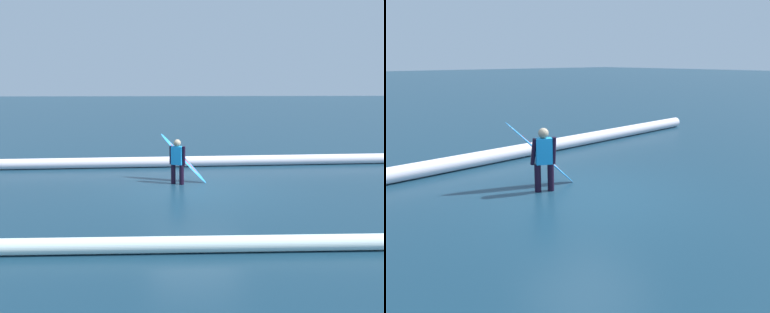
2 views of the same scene
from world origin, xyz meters
The scene contains 5 objects.
ground_plane centered at (0.00, 0.00, 0.00)m, with size 183.36×183.36×0.00m, color #143347.
surfer centered at (0.50, -0.83, 0.76)m, with size 0.47×0.36×1.37m.
surfboard centered at (0.30, -1.22, 0.74)m, with size 1.51×0.86×1.50m.
wave_crest_foreground centered at (-0.58, -3.71, 0.19)m, with size 0.38×0.38×16.15m, color white.
wave_crest_midground centered at (-2.90, 4.76, 0.15)m, with size 0.30×0.30×17.64m, color white.
Camera 1 is at (0.74, 12.40, 3.04)m, focal length 41.65 mm.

